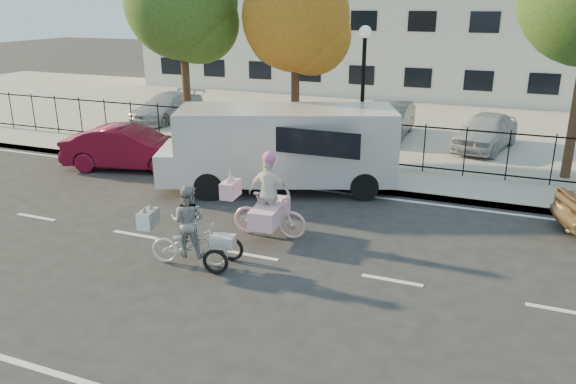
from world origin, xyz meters
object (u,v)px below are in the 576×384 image
at_px(lot_car_b, 291,122).
at_px(lot_car_d, 486,131).
at_px(lot_car_a, 167,107).
at_px(lamppost, 363,73).
at_px(red_sedan, 130,148).
at_px(white_van, 282,145).
at_px(pedestrian, 192,126).
at_px(unicorn_bike, 268,206).
at_px(zebra_trike, 189,235).
at_px(lot_car_c, 389,120).

bearing_deg(lot_car_b, lot_car_d, 6.88).
bearing_deg(lot_car_d, lot_car_a, -166.90).
xyz_separation_m(lamppost, lot_car_b, (-3.51, 2.99, -2.31)).
bearing_deg(red_sedan, lamppost, -86.31).
height_order(white_van, red_sedan, white_van).
bearing_deg(white_van, lot_car_a, 119.86).
distance_m(pedestrian, lot_car_d, 10.36).
xyz_separation_m(lamppost, lot_car_d, (3.47, 4.11, -2.32)).
xyz_separation_m(white_van, pedestrian, (-4.36, 2.30, -0.26)).
bearing_deg(unicorn_bike, pedestrian, 38.75).
relative_size(unicorn_bike, red_sedan, 0.48).
xyz_separation_m(lamppost, red_sedan, (-6.95, -2.30, -2.42)).
relative_size(zebra_trike, unicorn_bike, 0.99).
bearing_deg(lamppost, lot_car_a, 157.16).
height_order(lot_car_a, lot_car_d, lot_car_d).
relative_size(lamppost, lot_car_b, 0.92).
xyz_separation_m(unicorn_bike, lot_car_c, (0.50, 10.40, 0.06)).
height_order(unicorn_bike, lot_car_b, unicorn_bike).
bearing_deg(pedestrian, lamppost, 177.33).
xyz_separation_m(lamppost, lot_car_c, (-0.12, 4.70, -2.31)).
relative_size(white_van, lot_car_d, 1.89).
bearing_deg(lamppost, zebra_trike, -101.10).
height_order(white_van, pedestrian, white_van).
xyz_separation_m(unicorn_bike, lot_car_d, (4.09, 9.81, 0.05)).
height_order(zebra_trike, lot_car_d, zebra_trike).
bearing_deg(lot_car_b, unicorn_bike, -73.79).
bearing_deg(zebra_trike, unicorn_bike, -36.23).
xyz_separation_m(unicorn_bike, lot_car_b, (-2.89, 8.69, 0.06)).
bearing_deg(white_van, zebra_trike, -109.97).
relative_size(lot_car_c, lot_car_d, 1.06).
bearing_deg(lot_car_d, pedestrian, -143.40).
bearing_deg(unicorn_bike, zebra_trike, 150.71).
height_order(zebra_trike, red_sedan, zebra_trike).
height_order(zebra_trike, lot_car_b, zebra_trike).
relative_size(lamppost, white_van, 0.61).
distance_m(white_van, lot_car_d, 8.23).
bearing_deg(zebra_trike, lot_car_d, -34.69).
bearing_deg(zebra_trike, white_van, -9.88).
xyz_separation_m(lamppost, white_van, (-1.67, -2.30, -1.82)).
relative_size(red_sedan, lot_car_b, 0.89).
height_order(pedestrian, lot_car_a, pedestrian).
bearing_deg(lot_car_b, lot_car_c, 24.52).
bearing_deg(zebra_trike, red_sedan, 33.83).
bearing_deg(white_van, pedestrian, 130.36).
xyz_separation_m(unicorn_bike, red_sedan, (-6.34, 3.40, -0.05)).
bearing_deg(white_van, red_sedan, 158.16).
bearing_deg(white_van, lot_car_b, 87.27).
xyz_separation_m(white_van, lot_car_d, (5.15, 6.41, -0.50)).
xyz_separation_m(unicorn_bike, white_van, (-1.06, 3.40, 0.54)).
height_order(zebra_trike, white_van, white_van).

